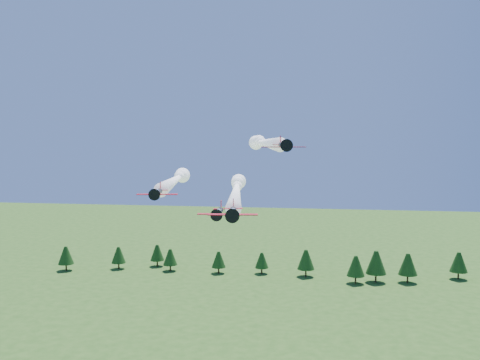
# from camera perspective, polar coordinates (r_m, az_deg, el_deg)

# --- Properties ---
(plane_lead) EXTENTS (13.27, 59.25, 3.70)m
(plane_lead) POSITION_cam_1_polar(r_m,az_deg,el_deg) (112.84, -0.40, -1.09)
(plane_lead) COLOR black
(plane_lead) RESTS_ON ground
(plane_left) EXTENTS (11.83, 46.54, 3.70)m
(plane_left) POSITION_cam_1_polar(r_m,az_deg,el_deg) (118.15, -6.91, 0.01)
(plane_left) COLOR black
(plane_left) RESTS_ON ground
(plane_right) EXTENTS (16.07, 55.60, 3.70)m
(plane_right) POSITION_cam_1_polar(r_m,az_deg,el_deg) (120.46, 2.60, 3.98)
(plane_right) COLOR black
(plane_right) RESTS_ON ground
(plane_slot) EXTENTS (7.88, 8.56, 2.77)m
(plane_slot) POSITION_cam_1_polar(r_m,az_deg,el_deg) (97.74, -2.27, -3.43)
(plane_slot) COLOR black
(plane_slot) RESTS_ON ground
(treeline) EXTENTS (165.79, 19.92, 11.40)m
(treeline) POSITION_cam_1_polar(r_m,az_deg,el_deg) (201.48, 7.35, -8.55)
(treeline) COLOR #382314
(treeline) RESTS_ON ground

